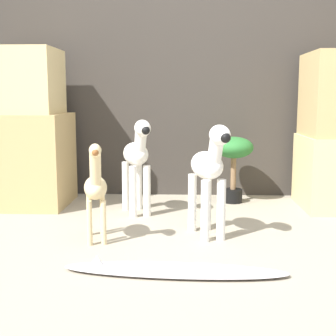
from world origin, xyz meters
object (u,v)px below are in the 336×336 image
Objects in this scene: giraffe_figurine at (96,186)px; surfboard at (173,270)px; potted_palm_front at (234,154)px; zebra_left at (137,158)px; zebra_right at (209,170)px.

surfboard is (0.46, -0.49, -0.31)m from giraffe_figurine.
surfboard is at bearing -46.77° from giraffe_figurine.
potted_palm_front is at bearing 74.35° from surfboard.
zebra_left reaches higher than giraffe_figurine.
zebra_left is 1.24m from surfboard.
giraffe_figurine is 1.12× the size of potted_palm_front.
zebra_left is 0.68m from giraffe_figurine.
zebra_left is 1.16× the size of giraffe_figurine.
zebra_right is at bearing 9.47° from giraffe_figurine.
zebra_right is 1.30× the size of potted_palm_front.
giraffe_figurine reaches higher than potted_palm_front.
zebra_right is 0.98m from potted_palm_front.
zebra_left reaches higher than potted_palm_front.
giraffe_figurine is (-0.66, -0.11, -0.08)m from zebra_right.
surfboard is (0.29, -1.14, -0.39)m from zebra_left.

